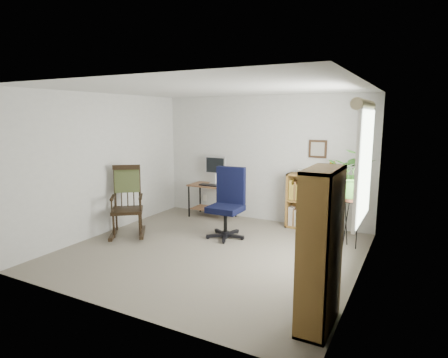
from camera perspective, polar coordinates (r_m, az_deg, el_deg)
The scene contains 18 objects.
floor at distance 5.77m, azimuth -1.90°, elevation -10.93°, with size 4.20×4.00×0.00m, color gray.
ceiling at distance 5.42m, azimuth -2.04°, elevation 13.58°, with size 4.20×4.00×0.00m, color silver.
wall_back at distance 7.25m, azimuth 5.94°, elevation 3.05°, with size 4.20×0.00×2.40m, color beige.
wall_front at distance 3.89m, azimuth -16.82°, elevation -3.08°, with size 4.20×0.00×2.40m, color beige.
wall_left at distance 6.75m, azimuth -17.61°, elevation 2.16°, with size 0.00×4.00×2.40m, color beige.
wall_right at distance 4.79m, azimuth 20.36°, elevation -0.93°, with size 0.00×4.00×2.40m, color beige.
window at distance 5.06m, azimuth 20.51°, elevation 1.89°, with size 0.12×1.20×1.50m, color white, non-canonical shape.
desk at distance 7.55m, azimuth -1.78°, elevation -3.35°, with size 0.92×0.50×0.66m, color brown, non-canonical shape.
monitor at distance 7.55m, azimuth -1.28°, elevation 1.38°, with size 0.46×0.16×0.56m, color #BAB9BE, non-canonical shape.
keyboard at distance 7.38m, azimuth -2.26°, elevation -0.94°, with size 0.40×0.15×0.03m, color black.
office_chair at distance 6.20m, azimuth 0.22°, elevation -3.68°, with size 0.65×0.65×1.20m, color black, non-canonical shape.
rocking_chair at distance 6.53m, azimuth -14.59°, elevation -3.24°, with size 0.63×1.05×1.21m, color black, non-canonical shape.
low_bookshelf at distance 6.88m, azimuth 13.46°, elevation -3.47°, with size 0.94×0.31×1.00m, color olive, non-canonical shape.
tall_bookshelf at distance 3.72m, azimuth 14.46°, elevation -10.35°, with size 0.29×0.68×1.56m, color olive, non-canonical shape.
plant_stand at distance 6.11m, azimuth 18.61°, elevation -6.04°, with size 0.24×0.24×0.86m, color black, non-canonical shape.
spider_plant at distance 5.92m, azimuth 19.19°, elevation 4.27°, with size 1.69×1.88×1.46m, color #376E26.
potted_plant_small at distance 6.72m, azimuth 15.97°, elevation 0.91°, with size 0.13×0.24×0.11m, color #376E26.
framed_picture at distance 6.88m, azimuth 14.08°, elevation 4.45°, with size 0.32×0.04×0.32m, color black, non-canonical shape.
Camera 1 is at (2.70, -4.68, 2.03)m, focal length 30.00 mm.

